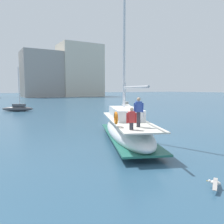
# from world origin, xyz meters

# --- Properties ---
(ground_plane) EXTENTS (400.00, 400.00, 0.00)m
(ground_plane) POSITION_xyz_m (0.00, 0.00, 0.00)
(ground_plane) COLOR #2D516B
(main_sailboat) EXTENTS (5.87, 9.79, 12.32)m
(main_sailboat) POSITION_xyz_m (-0.64, 0.56, 0.90)
(main_sailboat) COLOR white
(main_sailboat) RESTS_ON ground
(moored_sloop_far) EXTENTS (1.67, 3.99, 4.71)m
(moored_sloop_far) POSITION_xyz_m (15.42, 24.56, 0.43)
(moored_sloop_far) COLOR #B7B2A8
(moored_sloop_far) RESTS_ON ground
(moored_catamaran) EXTENTS (4.69, 3.09, 6.84)m
(moored_catamaran) POSITION_xyz_m (-4.19, 25.74, 0.52)
(moored_catamaran) COLOR #4C4C51
(moored_catamaran) RESTS_ON ground
(seagull) EXTENTS (1.05, 0.75, 0.17)m
(seagull) POSITION_xyz_m (-1.95, -6.89, 0.21)
(seagull) COLOR silver
(seagull) RESTS_ON ground
(waterfront_buildings) EXTENTS (84.26, 17.95, 23.87)m
(waterfront_buildings) POSITION_xyz_m (7.37, 88.68, 10.05)
(waterfront_buildings) COLOR gray
(waterfront_buildings) RESTS_ON ground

